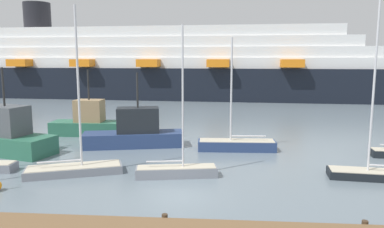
% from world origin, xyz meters
% --- Properties ---
extents(ground_plane, '(600.00, 600.00, 0.00)m').
position_xyz_m(ground_plane, '(0.00, 0.00, 0.00)').
color(ground_plane, slate).
extents(sailboat_0, '(4.72, 1.82, 8.50)m').
position_xyz_m(sailboat_0, '(-0.29, 2.96, 0.44)').
color(sailboat_0, gray).
rests_on(sailboat_0, ground_plane).
extents(sailboat_2, '(5.16, 1.96, 9.98)m').
position_xyz_m(sailboat_2, '(10.82, 3.42, 0.44)').
color(sailboat_2, black).
rests_on(sailboat_2, ground_plane).
extents(sailboat_4, '(5.65, 3.33, 9.61)m').
position_xyz_m(sailboat_4, '(-6.29, 2.98, 0.42)').
color(sailboat_4, gray).
rests_on(sailboat_4, ground_plane).
extents(sailboat_5, '(5.67, 1.62, 8.15)m').
position_xyz_m(sailboat_5, '(3.36, 9.40, 0.47)').
color(sailboat_5, navy).
rests_on(sailboat_5, ground_plane).
extents(fishing_boat_0, '(8.09, 4.66, 6.07)m').
position_xyz_m(fishing_boat_0, '(-13.16, 7.39, 1.19)').
color(fishing_boat_0, '#2D6B51').
rests_on(fishing_boat_0, ground_plane).
extents(fishing_boat_1, '(7.43, 2.18, 5.71)m').
position_xyz_m(fishing_boat_1, '(-9.01, 13.99, 1.04)').
color(fishing_boat_1, '#2D6B51').
rests_on(fishing_boat_1, ground_plane).
extents(fishing_boat_2, '(7.81, 3.63, 5.62)m').
position_xyz_m(fishing_boat_2, '(-4.33, 10.06, 1.08)').
color(fishing_boat_2, navy).
rests_on(fishing_boat_2, ground_plane).
extents(cruise_ship, '(93.56, 19.73, 16.44)m').
position_xyz_m(cruise_ship, '(-14.17, 47.26, 5.27)').
color(cruise_ship, black).
rests_on(cruise_ship, ground_plane).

